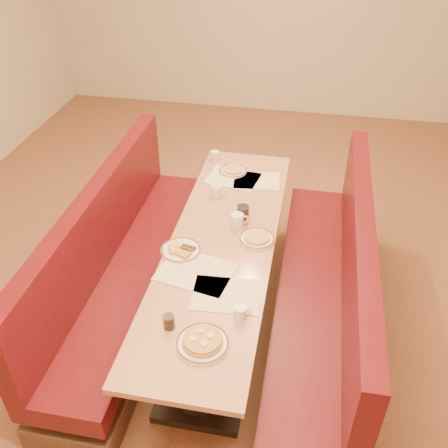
% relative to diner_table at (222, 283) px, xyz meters
% --- Properties ---
extents(ground, '(8.00, 8.00, 0.00)m').
position_rel_diner_table_xyz_m(ground, '(0.00, 0.00, -0.37)').
color(ground, '#9E6647').
rests_on(ground, ground).
extents(room_envelope, '(6.04, 8.04, 2.82)m').
position_rel_diner_table_xyz_m(room_envelope, '(0.00, 0.00, 1.56)').
color(room_envelope, beige).
rests_on(room_envelope, ground).
extents(diner_table, '(0.70, 2.50, 0.75)m').
position_rel_diner_table_xyz_m(diner_table, '(0.00, 0.00, 0.00)').
color(diner_table, black).
rests_on(diner_table, ground).
extents(booth_left, '(0.55, 2.50, 1.05)m').
position_rel_diner_table_xyz_m(booth_left, '(-0.73, 0.00, -0.01)').
color(booth_left, '#4C3326').
rests_on(booth_left, ground).
extents(booth_right, '(0.55, 2.50, 1.05)m').
position_rel_diner_table_xyz_m(booth_right, '(0.73, 0.00, -0.01)').
color(booth_right, '#4C3326').
rests_on(booth_right, ground).
extents(placemat_near_left, '(0.51, 0.42, 0.00)m').
position_rel_diner_table_xyz_m(placemat_near_left, '(-0.10, -0.33, 0.38)').
color(placemat_near_left, beige).
rests_on(placemat_near_left, diner_table).
extents(placemat_near_right, '(0.41, 0.32, 0.00)m').
position_rel_diner_table_xyz_m(placemat_near_right, '(0.12, -0.50, 0.38)').
color(placemat_near_right, beige).
rests_on(placemat_near_right, diner_table).
extents(placemat_far_left, '(0.45, 0.37, 0.00)m').
position_rel_diner_table_xyz_m(placemat_far_left, '(-0.07, 0.82, 0.38)').
color(placemat_far_left, beige).
rests_on(placemat_far_left, diner_table).
extents(placemat_far_right, '(0.39, 0.31, 0.00)m').
position_rel_diner_table_xyz_m(placemat_far_right, '(0.12, 0.82, 0.38)').
color(placemat_far_right, beige).
rests_on(placemat_far_right, diner_table).
extents(pancake_plate, '(0.29, 0.29, 0.06)m').
position_rel_diner_table_xyz_m(pancake_plate, '(0.07, -0.89, 0.40)').
color(pancake_plate, silver).
rests_on(pancake_plate, diner_table).
extents(eggs_plate, '(0.27, 0.27, 0.05)m').
position_rel_diner_table_xyz_m(eggs_plate, '(-0.25, -0.16, 0.39)').
color(eggs_plate, silver).
rests_on(eggs_plate, diner_table).
extents(extra_plate_mid, '(0.25, 0.25, 0.05)m').
position_rel_diner_table_xyz_m(extra_plate_mid, '(0.23, 0.06, 0.39)').
color(extra_plate_mid, silver).
rests_on(extra_plate_mid, diner_table).
extents(extra_plate_far, '(0.23, 0.23, 0.05)m').
position_rel_diner_table_xyz_m(extra_plate_far, '(-0.09, 0.92, 0.39)').
color(extra_plate_far, silver).
rests_on(extra_plate_far, diner_table).
extents(coffee_mug_a, '(0.10, 0.07, 0.08)m').
position_rel_diner_table_xyz_m(coffee_mug_a, '(0.23, -0.66, 0.42)').
color(coffee_mug_a, silver).
rests_on(coffee_mug_a, diner_table).
extents(coffee_mug_b, '(0.11, 0.08, 0.09)m').
position_rel_diner_table_xyz_m(coffee_mug_b, '(-0.15, 0.55, 0.42)').
color(coffee_mug_b, silver).
rests_on(coffee_mug_b, diner_table).
extents(coffee_mug_c, '(0.13, 0.09, 0.10)m').
position_rel_diner_table_xyz_m(coffee_mug_c, '(0.07, 0.19, 0.43)').
color(coffee_mug_c, silver).
rests_on(coffee_mug_c, diner_table).
extents(coffee_mug_d, '(0.10, 0.07, 0.08)m').
position_rel_diner_table_xyz_m(coffee_mug_d, '(-0.28, 1.10, 0.42)').
color(coffee_mug_d, silver).
rests_on(coffee_mug_d, diner_table).
extents(soda_tumbler_near, '(0.06, 0.06, 0.09)m').
position_rel_diner_table_xyz_m(soda_tumbler_near, '(-0.14, -0.80, 0.42)').
color(soda_tumbler_near, black).
rests_on(soda_tumbler_near, diner_table).
extents(soda_tumbler_mid, '(0.08, 0.08, 0.12)m').
position_rel_diner_table_xyz_m(soda_tumbler_mid, '(0.10, 0.27, 0.43)').
color(soda_tumbler_mid, black).
rests_on(soda_tumbler_mid, diner_table).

